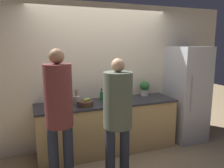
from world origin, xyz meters
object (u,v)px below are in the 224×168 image
at_px(person_center, 118,111).
at_px(bottle_green, 102,96).
at_px(fruit_bowl, 85,103).
at_px(utensil_crock, 77,99).
at_px(cup_red, 116,102).
at_px(potted_plant, 145,88).
at_px(person_left, 59,110).
at_px(bottle_amber, 126,94).
at_px(refrigerator, 186,94).

xyz_separation_m(person_center, bottle_green, (0.13, 1.09, -0.06)).
bearing_deg(fruit_bowl, utensil_crock, 114.54).
bearing_deg(cup_red, potted_plant, 29.05).
bearing_deg(bottle_green, person_left, -131.82).
xyz_separation_m(person_center, bottle_amber, (0.57, 1.00, -0.04)).
bearing_deg(potted_plant, person_center, -131.66).
height_order(utensil_crock, potted_plant, potted_plant).
bearing_deg(bottle_amber, person_center, -119.65).
height_order(person_left, potted_plant, person_left).
bearing_deg(utensil_crock, potted_plant, 3.43).
bearing_deg(refrigerator, bottle_amber, 176.44).
distance_m(utensil_crock, cup_red, 0.68).
relative_size(bottle_amber, bottle_green, 1.15).
height_order(refrigerator, person_left, refrigerator).
bearing_deg(person_center, bottle_green, 83.27).
xyz_separation_m(person_left, utensil_crock, (0.40, 0.93, -0.13)).
bearing_deg(potted_plant, person_left, -149.87).
height_order(bottle_amber, bottle_green, bottle_amber).
xyz_separation_m(cup_red, potted_plant, (0.76, 0.42, 0.11)).
bearing_deg(person_center, refrigerator, 26.84).
relative_size(fruit_bowl, bottle_green, 1.24).
bearing_deg(person_left, cup_red, 30.95).
xyz_separation_m(fruit_bowl, potted_plant, (1.24, 0.30, 0.11)).
distance_m(fruit_bowl, potted_plant, 1.28).
bearing_deg(bottle_amber, person_left, -146.15).
xyz_separation_m(bottle_green, cup_red, (0.13, -0.36, -0.04)).
height_order(utensil_crock, cup_red, utensil_crock).
height_order(fruit_bowl, cup_red, fruit_bowl).
distance_m(bottle_amber, potted_plant, 0.48).
distance_m(person_center, bottle_green, 1.10).
height_order(person_center, utensil_crock, person_center).
relative_size(person_center, bottle_green, 8.08).
xyz_separation_m(bottle_amber, bottle_green, (-0.44, 0.08, -0.01)).
relative_size(bottle_green, cup_red, 2.26).
relative_size(refrigerator, person_left, 1.00).
distance_m(person_center, fruit_bowl, 0.88).
height_order(refrigerator, utensil_crock, refrigerator).
bearing_deg(fruit_bowl, cup_red, -14.02).
bearing_deg(fruit_bowl, person_left, -125.02).
height_order(person_left, person_center, person_left).
distance_m(person_left, fruit_bowl, 0.88).
distance_m(person_center, bottle_amber, 1.16).
relative_size(person_center, utensil_crock, 7.17).
relative_size(refrigerator, person_center, 1.07).
bearing_deg(person_left, bottle_green, 48.18).
height_order(refrigerator, cup_red, refrigerator).
bearing_deg(refrigerator, utensil_crock, 176.23).
height_order(bottle_amber, cup_red, bottle_amber).
distance_m(person_center, potted_plant, 1.54).
distance_m(person_left, utensil_crock, 1.02).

